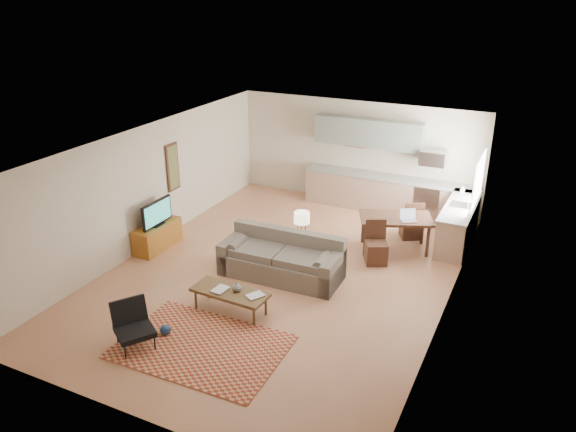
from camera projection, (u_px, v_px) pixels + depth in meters
The scene contains 25 objects.
room at pixel (281, 212), 10.87m from camera, with size 9.00×9.00×9.00m.
kitchen_counter_back at pixel (385, 194), 14.32m from camera, with size 4.26×0.64×0.92m, color #A07D66, non-canonical shape.
kitchen_counter_right at pixel (458, 224), 12.53m from camera, with size 0.64×2.26×0.92m, color #A07D66, non-canonical shape.
kitchen_range at pixel (428, 201), 13.89m from camera, with size 0.62×0.62×0.90m, color #A5A8AD.
kitchen_microwave at pixel (433, 158), 13.48m from camera, with size 0.62×0.40×0.35m, color #A5A8AD.
upper_cabinets at pixel (368, 133), 14.11m from camera, with size 2.80×0.34×0.70m, color slate.
window_right at pixel (479, 180), 11.99m from camera, with size 0.02×1.40×1.05m, color white.
wall_art_left at pixel (173, 167), 12.82m from camera, with size 0.06×0.42×1.10m, color olive, non-canonical shape.
triptych at pixel (354, 137), 14.46m from camera, with size 1.70×0.04×0.50m, color beige, non-canonical shape.
rug at pixel (202, 346), 9.10m from camera, with size 2.65×1.84×0.02m, color maroon.
sofa at pixel (281, 257), 11.11m from camera, with size 2.51×1.09×0.87m, color #5F564B, non-canonical shape.
coffee_table at pixel (230, 301), 10.00m from camera, with size 1.41×0.56×0.42m, color #4D381E, non-canonical shape.
book_a at pixel (215, 288), 9.99m from camera, with size 0.26×0.33×0.03m, color maroon.
book_b at pixel (252, 293), 9.84m from camera, with size 0.34×0.37×0.02m, color navy.
vase at pixel (237, 287), 9.88m from camera, with size 0.20×0.20×0.18m, color black.
armchair at pixel (134, 327), 8.96m from camera, with size 0.66×0.66×0.76m, color black, non-canonical shape.
tv_credenza at pixel (157, 236), 12.37m from camera, with size 0.47×1.22×0.56m, color brown, non-canonical shape.
tv at pixel (157, 213), 12.14m from camera, with size 0.09×0.94×0.56m, color black, non-canonical shape.
console_table at pixel (301, 250), 11.62m from camera, with size 0.57×0.38×0.66m, color #3A2218, non-canonical shape.
table_lamp at pixel (302, 224), 11.39m from camera, with size 0.32×0.32×0.53m, color beige, non-canonical shape.
dining_table at pixel (395, 233), 12.26m from camera, with size 1.53×0.87×0.77m, color #3A2218, non-canonical shape.
dining_chair_near at pixel (377, 243), 11.65m from camera, with size 0.44×0.46×0.92m, color #3A2218, non-canonical shape.
dining_chair_far at pixel (411, 219), 12.82m from camera, with size 0.44×0.46×0.92m, color #3A2218, non-canonical shape.
laptop at pixel (409, 216), 11.86m from camera, with size 0.33×0.24×0.24m, color #A5A8AD, non-canonical shape.
soap_bottle at pixel (463, 189), 13.01m from camera, with size 0.09×0.09×0.19m, color beige.
Camera 1 is at (4.47, -9.00, 5.50)m, focal length 35.00 mm.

